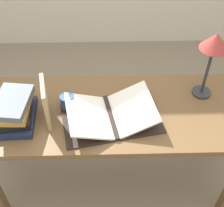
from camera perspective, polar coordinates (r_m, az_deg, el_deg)
The scene contains 7 objects.
ground_plane at distance 2.40m, azimuth 0.24°, elevation -13.69°, with size 12.00×12.00×0.00m, color gray.
reading_desk at distance 1.88m, azimuth 0.30°, elevation -3.45°, with size 1.57×0.62×0.76m.
open_book at distance 1.73m, azimuth -0.20°, elevation -2.04°, with size 0.59×0.44×0.10m.
book_stack_tall at distance 1.77m, azimuth -17.35°, elevation -1.21°, with size 0.21×0.30×0.16m.
book_standing_upright at distance 1.70m, azimuth -12.00°, elevation 0.14°, with size 0.06×0.20×0.25m.
reading_lamp at distance 1.77m, azimuth 18.14°, elevation 9.80°, with size 0.16×0.16×0.42m.
coffee_mug at distance 1.80m, azimuth -8.12°, elevation 0.26°, with size 0.09×0.09×0.09m.
Camera 1 is at (-0.04, -1.23, 2.06)m, focal length 50.00 mm.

